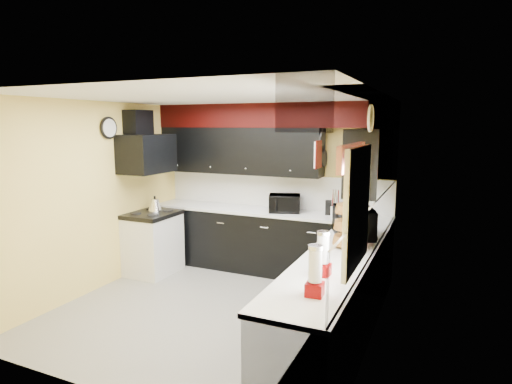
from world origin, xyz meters
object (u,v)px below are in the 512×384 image
Objects in this scene: knife_block at (328,208)px; utensil_crock at (335,211)px; kettle at (155,205)px; microwave at (354,222)px; toaster_oven at (285,203)px.

utensil_crock is at bearing -40.13° from knife_block.
microwave is at bearing -6.91° from kettle.
knife_block is at bearing 5.68° from microwave.
microwave reaches higher than toaster_oven.
kettle is at bearing -178.79° from knife_block.
knife_block is (-0.11, 0.05, 0.03)m from utensil_crock.
microwave is 1.09m from utensil_crock.
utensil_crock is (0.74, 0.02, -0.06)m from toaster_oven.
knife_block is (-0.57, 1.04, -0.07)m from microwave.
knife_block is at bearing -11.62° from toaster_oven.
microwave is 4.26× the size of utensil_crock.
knife_block is at bearing 154.00° from utensil_crock.
microwave reaches higher than knife_block.
knife_block is at bearing 15.34° from kettle.
knife_block reaches higher than kettle.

